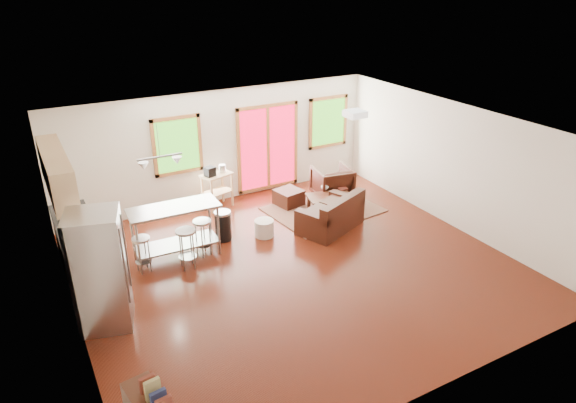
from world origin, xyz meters
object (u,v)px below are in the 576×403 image
armchair (332,181)px  loveseat (332,216)px  coffee_table (330,198)px  ottoman (289,198)px  kitchen_cart (216,179)px  refrigerator (101,271)px  rug (323,210)px  island (175,223)px

armchair → loveseat: bearing=65.5°
coffee_table → armchair: (0.47, 0.62, 0.09)m
loveseat → ottoman: (-0.21, 1.47, -0.12)m
ottoman → kitchen_cart: bearing=155.9°
ottoman → refrigerator: size_ratio=0.30×
ottoman → rug: bearing=-48.8°
rug → kitchen_cart: bearing=147.6°
armchair → rug: bearing=50.4°
rug → refrigerator: bearing=-160.2°
rug → armchair: (0.54, 0.47, 0.42)m
refrigerator → loveseat: bearing=27.1°
kitchen_cart → ottoman: bearing=-24.1°
ottoman → loveseat: bearing=-81.9°
island → coffee_table: bearing=4.3°
loveseat → ottoman: 1.49m
rug → coffee_table: bearing=-64.6°
island → kitchen_cart: (1.49, 1.71, -0.01)m
armchair → ottoman: bearing=1.0°
rug → armchair: size_ratio=2.74×
armchair → ottoman: (-1.09, 0.15, -0.24)m
island → ottoman: bearing=19.3°
rug → refrigerator: refrigerator is taller
loveseat → island: island is taller
rug → loveseat: 0.96m
ottoman → island: island is taller
refrigerator → rug: bearing=35.2°
ottoman → kitchen_cart: size_ratio=0.54×
rug → coffee_table: (0.07, -0.15, 0.33)m
coffee_table → island: island is taller
rug → refrigerator: size_ratio=1.25×
refrigerator → kitchen_cart: bearing=61.2°
loveseat → island: (-3.20, 0.43, 0.42)m
coffee_table → refrigerator: size_ratio=0.59×
loveseat → kitchen_cart: bearing=106.1°
coffee_table → loveseat: bearing=-120.1°
loveseat → refrigerator: refrigerator is taller
coffee_table → kitchen_cart: bearing=145.7°
refrigerator → kitchen_cart: 4.37m
loveseat → ottoman: bearing=75.7°
loveseat → refrigerator: (-4.76, -0.98, 0.63)m
armchair → island: size_ratio=0.51×
refrigerator → island: (1.56, 1.42, -0.22)m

